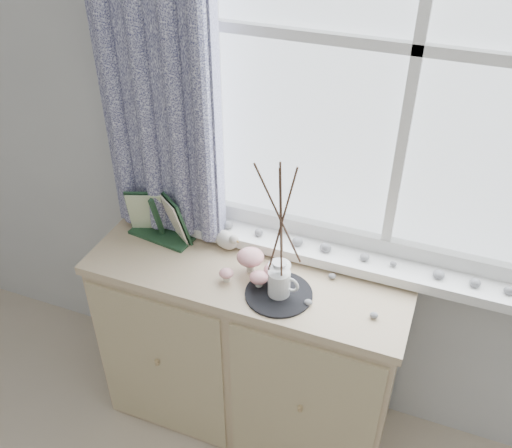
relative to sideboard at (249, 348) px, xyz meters
name	(u,v)px	position (x,y,z in m)	size (l,w,h in m)	color
sideboard	(249,348)	(0.00, 0.00, 0.00)	(1.20, 0.45, 0.85)	tan
botanical_book	(155,219)	(-0.39, 0.03, 0.53)	(0.29, 0.13, 0.21)	#1D3C25
toadstool_cluster	(256,266)	(0.04, -0.03, 0.48)	(0.23, 0.16, 0.09)	silver
wooden_eggs	(280,274)	(0.13, -0.01, 0.45)	(0.09, 0.11, 0.06)	tan
songbird_figurine	(226,239)	(-0.13, 0.10, 0.46)	(0.15, 0.07, 0.08)	beige
crocheted_doily	(279,294)	(0.15, -0.08, 0.43)	(0.24, 0.24, 0.01)	black
twig_pitcher	(281,215)	(0.15, -0.08, 0.76)	(0.23, 0.23, 0.58)	white
sideboard_pebbles	(338,298)	(0.35, -0.03, 0.43)	(0.25, 0.19, 0.02)	gray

